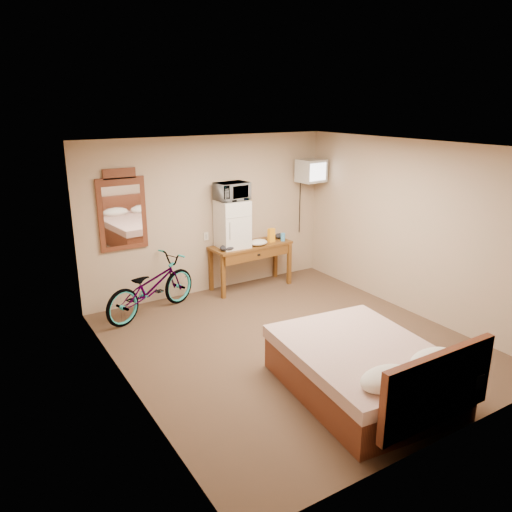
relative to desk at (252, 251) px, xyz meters
name	(u,v)px	position (x,y,z in m)	size (l,w,h in m)	color
room	(294,250)	(-0.61, -2.00, 0.62)	(4.60, 4.64, 2.50)	#433321
desk	(252,251)	(0.00, 0.00, 0.00)	(1.39, 0.59, 0.75)	brown
mini_fridge	(232,224)	(-0.33, 0.05, 0.50)	(0.47, 0.46, 0.76)	silver
microwave	(232,191)	(-0.33, 0.05, 1.02)	(0.51, 0.34, 0.28)	silver
snack_bag	(271,235)	(0.36, -0.03, 0.23)	(0.11, 0.07, 0.23)	#FFA316
blue_cup	(283,237)	(0.56, -0.08, 0.18)	(0.08, 0.08, 0.13)	#3E92D6
cloth_cream	(258,242)	(0.07, -0.09, 0.17)	(0.31, 0.24, 0.10)	beige
cloth_dark_a	(227,248)	(-0.50, -0.09, 0.17)	(0.26, 0.19, 0.10)	black
cloth_dark_b	(280,236)	(0.61, 0.09, 0.16)	(0.19, 0.15, 0.09)	black
crt_television	(311,171)	(1.19, 0.02, 1.24)	(0.47, 0.58, 0.38)	black
wall_mirror	(122,211)	(-2.01, 0.27, 0.85)	(0.70, 0.04, 1.19)	brown
bicycle	(151,287)	(-1.81, -0.16, -0.21)	(0.56, 1.60, 0.84)	black
bed	(367,370)	(-0.63, -3.38, -0.33)	(1.61, 2.02, 0.90)	brown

